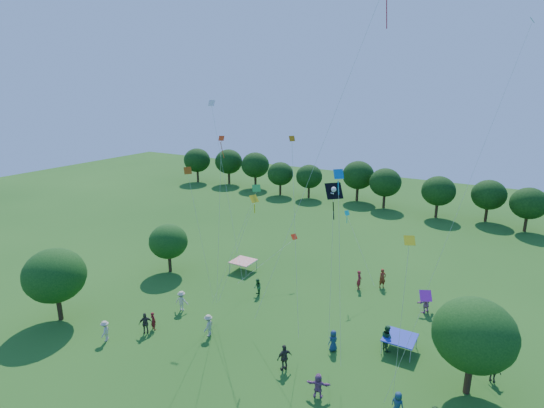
{
  "coord_description": "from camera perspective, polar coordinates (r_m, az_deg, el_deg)",
  "views": [
    {
      "loc": [
        13.26,
        -8.77,
        18.3
      ],
      "look_at": [
        0.0,
        14.0,
        11.0
      ],
      "focal_mm": 28.0,
      "sensor_mm": 36.0,
      "label": 1
    }
  ],
  "objects": [
    {
      "name": "small_kite_3",
      "position": [
        35.05,
        27.56,
        9.79
      ],
      "size": [
        4.91,
        4.44,
        21.62
      ],
      "color": "#167C3B"
    },
    {
      "name": "small_kite_11",
      "position": [
        31.28,
        -3.15,
        -0.65
      ],
      "size": [
        4.22,
        1.19,
        10.16
      ],
      "color": "#17832B"
    },
    {
      "name": "small_kite_4",
      "position": [
        23.71,
        9.0,
        -1.58
      ],
      "size": [
        0.58,
        1.34,
        12.75
      ],
      "color": "#126CB9"
    },
    {
      "name": "crowd_person_6",
      "position": [
        32.12,
        8.23,
        -17.71
      ],
      "size": [
        0.72,
        0.89,
        1.59
      ],
      "primitive_type": "imported",
      "rotation": [
        0.0,
        0.0,
        4.26
      ],
      "color": "navy",
      "rests_on": "ground"
    },
    {
      "name": "small_kite_9",
      "position": [
        28.14,
        2.99,
        0.15
      ],
      "size": [
        1.41,
        1.14,
        13.95
      ],
      "color": "orange"
    },
    {
      "name": "crowd_person_10",
      "position": [
        32.37,
        27.64,
        -19.31
      ],
      "size": [
        0.96,
        0.61,
        1.52
      ],
      "primitive_type": "imported",
      "rotation": [
        0.0,
        0.0,
        2.9
      ],
      "color": "#3B352F",
      "rests_on": "ground"
    },
    {
      "name": "crowd_person_13",
      "position": [
        40.95,
        11.64,
        -9.98
      ],
      "size": [
        0.62,
        0.79,
        1.84
      ],
      "primitive_type": "imported",
      "rotation": [
        0.0,
        0.0,
        1.87
      ],
      "color": "maroon",
      "rests_on": "ground"
    },
    {
      "name": "crowd_person_1",
      "position": [
        41.69,
        14.63,
        -9.66
      ],
      "size": [
        0.81,
        0.82,
        1.88
      ],
      "primitive_type": "imported",
      "rotation": [
        0.0,
        0.0,
        0.8
      ],
      "color": "maroon",
      "rests_on": "ground"
    },
    {
      "name": "treeline",
      "position": [
        67.44,
        16.69,
        2.66
      ],
      "size": [
        88.01,
        8.77,
        6.77
      ],
      "color": "#422B19",
      "rests_on": "ground"
    },
    {
      "name": "crowd_person_11",
      "position": [
        38.57,
        20.01,
        -12.32
      ],
      "size": [
        1.4,
        1.79,
        1.84
      ],
      "primitive_type": "imported",
      "rotation": [
        0.0,
        0.0,
        4.18
      ],
      "color": "#A56090",
      "rests_on": "ground"
    },
    {
      "name": "crowd_person_16",
      "position": [
        35.01,
        -16.64,
        -15.12
      ],
      "size": [
        0.99,
        1.07,
        1.71
      ],
      "primitive_type": "imported",
      "rotation": [
        0.0,
        0.0,
        4.02
      ],
      "color": "#39342D",
      "rests_on": "ground"
    },
    {
      "name": "crowd_person_14",
      "position": [
        32.91,
        15.19,
        -16.93
      ],
      "size": [
        1.03,
        1.01,
        1.91
      ],
      "primitive_type": "imported",
      "rotation": [
        0.0,
        0.0,
        2.39
      ],
      "color": "#265931",
      "rests_on": "ground"
    },
    {
      "name": "crowd_person_12",
      "position": [
        27.68,
        16.52,
        -24.45
      ],
      "size": [
        0.88,
        0.63,
        1.62
      ],
      "primitive_type": "imported",
      "rotation": [
        0.0,
        0.0,
        2.86
      ],
      "color": "navy",
      "rests_on": "ground"
    },
    {
      "name": "crowd_person_3",
      "position": [
        33.73,
        -8.53,
        -15.83
      ],
      "size": [
        0.65,
        1.19,
        1.73
      ],
      "primitive_type": "imported",
      "rotation": [
        0.0,
        0.0,
        4.84
      ],
      "color": "#B6B292",
      "rests_on": "ground"
    },
    {
      "name": "crowd_person_9",
      "position": [
        35.12,
        -21.51,
        -15.59
      ],
      "size": [
        0.87,
        1.15,
        1.61
      ],
      "primitive_type": "imported",
      "rotation": [
        0.0,
        0.0,
        5.15
      ],
      "color": "beige",
      "rests_on": "ground"
    },
    {
      "name": "crowd_person_15",
      "position": [
        37.43,
        -12.04,
        -12.62
      ],
      "size": [
        1.25,
        0.79,
        1.77
      ],
      "primitive_type": "imported",
      "rotation": [
        0.0,
        0.0,
        3.39
      ],
      "color": "beige",
      "rests_on": "ground"
    },
    {
      "name": "near_tree_west",
      "position": [
        38.11,
        -27.18,
        -8.54
      ],
      "size": [
        4.78,
        4.78,
        6.05
      ],
      "color": "#422B19",
      "rests_on": "ground"
    },
    {
      "name": "small_kite_8",
      "position": [
        29.83,
        -7.0,
        1.64
      ],
      "size": [
        2.9,
        2.4,
        13.91
      ],
      "color": "#E83A0D"
    },
    {
      "name": "tent_red_stripe",
      "position": [
        43.93,
        -3.9,
        -7.69
      ],
      "size": [
        2.2,
        2.2,
        1.1
      ],
      "color": "red",
      "rests_on": "ground"
    },
    {
      "name": "small_kite_2",
      "position": [
        20.42,
        17.39,
        -10.69
      ],
      "size": [
        1.0,
        3.29,
        10.94
      ],
      "color": "yellow"
    },
    {
      "name": "near_tree_east",
      "position": [
        29.02,
        25.56,
        -15.57
      ],
      "size": [
        4.87,
        4.87,
        6.26
      ],
      "color": "#422B19",
      "rests_on": "ground"
    },
    {
      "name": "small_kite_5",
      "position": [
        22.03,
        19.07,
        -13.92
      ],
      "size": [
        2.12,
        1.63,
        7.88
      ],
      "color": "#A91CA4"
    },
    {
      "name": "small_kite_10",
      "position": [
        30.94,
        -3.17,
        -1.62
      ],
      "size": [
        3.98,
        0.7,
        9.53
      ],
      "color": "yellow"
    },
    {
      "name": "small_kite_0",
      "position": [
        29.95,
        -10.37,
        -0.21
      ],
      "size": [
        1.58,
        4.06,
        11.9
      ],
      "color": "#BB4B0B"
    },
    {
      "name": "crowd_person_8",
      "position": [
        39.09,
        -1.95,
        -11.13
      ],
      "size": [
        0.85,
        0.86,
        1.59
      ],
      "primitive_type": "imported",
      "rotation": [
        0.0,
        0.0,
        5.49
      ],
      "color": "#285F2D",
      "rests_on": "ground"
    },
    {
      "name": "red_high_kite",
      "position": [
        30.51,
        11.63,
        19.23
      ],
      "size": [
        7.26,
        6.05,
        24.45
      ],
      "color": "red"
    },
    {
      "name": "small_kite_7",
      "position": [
        38.78,
        10.58,
        -2.77
      ],
      "size": [
        3.46,
        1.26,
        6.24
      ],
      "color": "#0DC6BA"
    },
    {
      "name": "small_kite_6",
      "position": [
        38.54,
        -7.21,
        8.11
      ],
      "size": [
        4.78,
        2.3,
        15.87
      ],
      "color": "silver"
    },
    {
      "name": "crowd_person_7",
      "position": [
        35.38,
        -15.68,
        -14.89
      ],
      "size": [
        0.62,
        0.47,
        1.5
      ],
      "primitive_type": "imported",
      "rotation": [
        0.0,
        0.0,
        2.93
      ],
      "color": "maroon",
      "rests_on": "ground"
    },
    {
      "name": "crowd_person_5",
      "position": [
        35.3,
        25.1,
        -15.68
      ],
      "size": [
        1.32,
        1.74,
        1.78
      ],
      "primitive_type": "imported",
      "rotation": [
        0.0,
        0.0,
        1.07
      ],
      "color": "#8E5377",
      "rests_on": "ground"
    },
    {
      "name": "near_tree_north",
      "position": [
        44.11,
        -13.76,
        -4.91
      ],
      "size": [
        3.87,
        3.87,
        5.02
      ],
      "color": "#422B19",
      "rests_on": "ground"
    },
    {
      "name": "small_kite_1",
      "position": [
        40.79,
        2.1,
        -5.2
      ],
      "size": [
        2.87,
        6.38,
        3.25
      ],
      "color": "#FF300D"
    },
    {
      "name": "tent_blue",
      "position": [
        32.97,
        16.82,
        -16.83
      ],
      "size": [
        2.2,
        2.2,
        1.1
      ],
      "color": "#1B2EB0",
      "rests_on": "ground"
    },
    {
      "name": "crowd_person_4",
      "position": [
        29.98,
        1.69,
        -19.93
      ],
      "size": [
        0.99,
        1.19,
        1.87
      ],
      "primitive_type": "imported",
      "rotation": [
        0.0,
        0.0,
        4.17
      ],
      "color": "#3A362F",
      "rests_on": "ground"
    },
    {
      "name": "crowd_person_17",
      "position": [
        28.13,
        6.23,
        -23.1
      ],
      "size": [
        1.58,
        0.95,
        1.6
      ],
      "primitive_type": "imported",
      "rotation": [
        0.0,
        0.0,
        3.44
      ],
      "color": "#895084",
      "rests_on": "ground"
    },
    {
      "name": "pirate_kite",
      "position": [
        25.27,
        8.28,
        1.17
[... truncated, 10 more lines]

